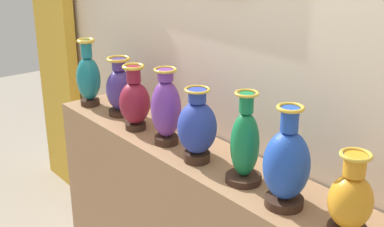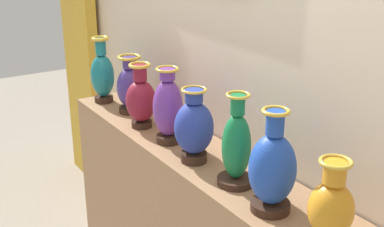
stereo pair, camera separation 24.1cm
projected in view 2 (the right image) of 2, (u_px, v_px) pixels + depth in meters
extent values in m
cube|color=beige|center=(235.00, 68.00, 2.47)|extent=(4.37, 0.10, 2.63)
cube|color=gold|center=(80.00, 41.00, 3.88)|extent=(0.52, 0.08, 2.28)
cylinder|color=#382319|center=(104.00, 99.00, 3.14)|extent=(0.12, 0.12, 0.04)
ellipsoid|color=#19727A|center=(102.00, 76.00, 3.09)|extent=(0.15, 0.15, 0.26)
cylinder|color=#19727A|center=(101.00, 47.00, 3.03)|extent=(0.06, 0.06, 0.10)
torus|color=gold|center=(100.00, 39.00, 3.01)|extent=(0.11, 0.11, 0.02)
cylinder|color=#382319|center=(131.00, 109.00, 2.97)|extent=(0.14, 0.14, 0.03)
ellipsoid|color=#3F2D7F|center=(130.00, 88.00, 2.92)|extent=(0.16, 0.16, 0.24)
cylinder|color=#3F2D7F|center=(129.00, 62.00, 2.87)|extent=(0.08, 0.08, 0.06)
torus|color=gold|center=(129.00, 57.00, 2.86)|extent=(0.14, 0.14, 0.02)
cylinder|color=#382319|center=(142.00, 124.00, 2.75)|extent=(0.11, 0.11, 0.03)
ellipsoid|color=maroon|center=(141.00, 101.00, 2.70)|extent=(0.16, 0.16, 0.23)
cylinder|color=maroon|center=(140.00, 73.00, 2.65)|extent=(0.07, 0.07, 0.08)
torus|color=gold|center=(140.00, 65.00, 2.63)|extent=(0.12, 0.12, 0.02)
cylinder|color=#382319|center=(168.00, 139.00, 2.55)|extent=(0.12, 0.12, 0.04)
ellipsoid|color=#6B3393|center=(168.00, 108.00, 2.49)|extent=(0.15, 0.15, 0.29)
cylinder|color=#6B3393|center=(167.00, 74.00, 2.43)|extent=(0.08, 0.08, 0.05)
torus|color=gold|center=(167.00, 69.00, 2.42)|extent=(0.11, 0.11, 0.01)
cylinder|color=#382319|center=(194.00, 157.00, 2.34)|extent=(0.12, 0.12, 0.04)
ellipsoid|color=#263899|center=(194.00, 128.00, 2.29)|extent=(0.18, 0.18, 0.25)
cylinder|color=#263899|center=(194.00, 96.00, 2.24)|extent=(0.08, 0.08, 0.06)
torus|color=gold|center=(194.00, 90.00, 2.23)|extent=(0.12, 0.12, 0.01)
cylinder|color=#382319|center=(235.00, 181.00, 2.13)|extent=(0.16, 0.16, 0.03)
ellipsoid|color=#14723D|center=(236.00, 146.00, 2.08)|extent=(0.12, 0.12, 0.29)
cylinder|color=#14723D|center=(238.00, 105.00, 2.01)|extent=(0.06, 0.06, 0.08)
torus|color=gold|center=(238.00, 95.00, 2.00)|extent=(0.10, 0.10, 0.01)
cylinder|color=#382319|center=(270.00, 206.00, 1.93)|extent=(0.15, 0.15, 0.04)
ellipsoid|color=#1E47B2|center=(272.00, 169.00, 1.88)|extent=(0.18, 0.18, 0.28)
cylinder|color=#1E47B2|center=(275.00, 123.00, 1.81)|extent=(0.07, 0.07, 0.09)
torus|color=gold|center=(276.00, 111.00, 1.80)|extent=(0.10, 0.10, 0.01)
ellipsoid|color=orange|center=(331.00, 209.00, 1.68)|extent=(0.16, 0.16, 0.20)
cylinder|color=orange|center=(335.00, 172.00, 1.63)|extent=(0.08, 0.08, 0.08)
torus|color=gold|center=(336.00, 162.00, 1.62)|extent=(0.11, 0.11, 0.01)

